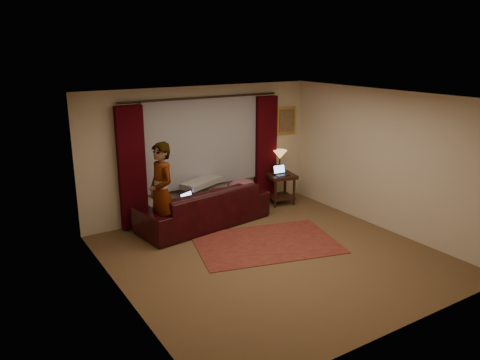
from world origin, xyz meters
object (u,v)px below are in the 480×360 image
object	(u,v)px
sofa	(203,199)
end_table	(280,189)
tiffany_lamp	(280,161)
person	(162,193)
laptop_sofa	(192,199)
laptop_table	(282,170)

from	to	relation	value
sofa	end_table	xyz separation A→B (m)	(2.02, 0.24, -0.19)
tiffany_lamp	person	distance (m)	3.13
end_table	laptop_sofa	bearing A→B (deg)	-168.59
laptop_table	person	size ratio (longest dim) A/B	0.18
sofa	person	world-z (taller)	person
person	tiffany_lamp	bearing A→B (deg)	99.05
sofa	end_table	size ratio (longest dim) A/B	3.87
sofa	person	size ratio (longest dim) A/B	1.45
laptop_sofa	end_table	size ratio (longest dim) A/B	0.55
laptop_sofa	person	distance (m)	0.65
laptop_sofa	laptop_table	distance (m)	2.38
sofa	laptop_table	distance (m)	2.00
laptop_sofa	person	bearing A→B (deg)	160.05
tiffany_lamp	person	size ratio (longest dim) A/B	0.28
sofa	laptop_sofa	bearing A→B (deg)	25.88
sofa	tiffany_lamp	world-z (taller)	tiffany_lamp
laptop_sofa	person	xyz separation A→B (m)	(-0.60, -0.05, 0.25)
end_table	person	bearing A→B (deg)	-169.91
tiffany_lamp	laptop_table	distance (m)	0.29
laptop_sofa	laptop_table	bearing A→B (deg)	-15.28
laptop_sofa	end_table	bearing A→B (deg)	-13.30
laptop_table	person	distance (m)	2.98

